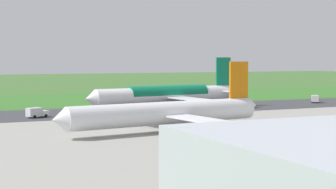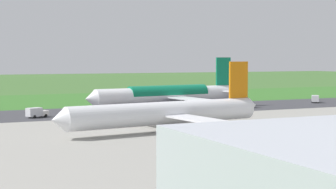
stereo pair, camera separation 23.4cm
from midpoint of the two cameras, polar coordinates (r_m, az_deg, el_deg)
name	(u,v)px [view 1 (the left image)]	position (r m, az deg, el deg)	size (l,w,h in m)	color
ground_plane	(159,110)	(160.60, -0.97, -1.63)	(800.00, 800.00, 0.00)	#3D662D
runway_asphalt	(159,109)	(160.60, -0.97, -1.62)	(600.00, 31.44, 0.06)	#38383D
apron_concrete	(256,130)	(115.63, 9.37, -3.79)	(440.00, 110.00, 0.05)	gray
grass_verge_foreground	(112,99)	(201.66, -6.03, -0.54)	(600.00, 80.00, 0.04)	#346B27
airliner_main	(169,95)	(161.63, 0.07, -0.05)	(54.11, 44.41, 15.88)	white
airliner_parked_mid	(168,112)	(111.90, -0.11, -1.94)	(50.29, 41.29, 14.69)	white
service_truck_baggage	(37,112)	(142.19, -13.96, -1.88)	(6.22, 4.33, 2.65)	silver
service_truck_fuel	(315,99)	(192.24, 15.45, -0.45)	(5.34, 5.96, 2.65)	black
no_stopping_sign	(149,94)	(211.95, -2.10, 0.10)	(0.60, 0.10, 2.54)	slate
traffic_cone_orange	(145,98)	(203.73, -2.53, -0.40)	(0.40, 0.40, 0.55)	orange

